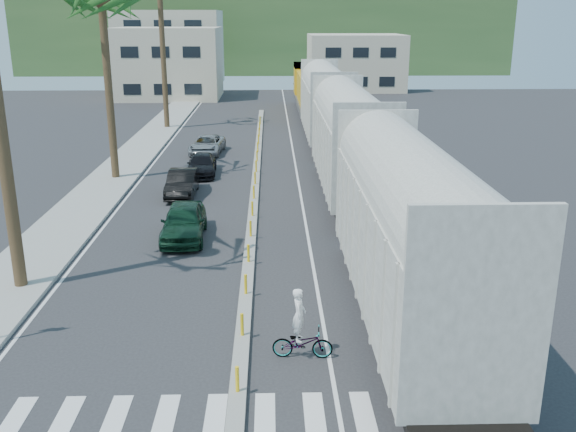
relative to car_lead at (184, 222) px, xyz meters
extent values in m
plane|color=#28282B|center=(2.88, -11.21, -0.77)|extent=(140.00, 140.00, 0.00)
cube|color=gray|center=(-5.62, 13.79, -0.69)|extent=(3.00, 90.00, 0.15)
cube|color=black|center=(7.16, 16.79, -0.74)|extent=(0.12, 100.00, 0.06)
cube|color=black|center=(8.60, 16.79, -0.74)|extent=(0.12, 100.00, 0.06)
cube|color=gray|center=(2.88, 8.79, -0.69)|extent=(0.45, 60.00, 0.15)
cylinder|color=yellow|center=(2.88, -12.21, -0.27)|extent=(0.10, 0.10, 0.70)
cylinder|color=yellow|center=(2.88, -9.21, -0.27)|extent=(0.10, 0.10, 0.70)
cylinder|color=yellow|center=(2.88, -6.21, -0.27)|extent=(0.10, 0.10, 0.70)
cylinder|color=yellow|center=(2.88, -3.21, -0.27)|extent=(0.10, 0.10, 0.70)
cylinder|color=yellow|center=(2.88, -0.21, -0.27)|extent=(0.10, 0.10, 0.70)
cylinder|color=yellow|center=(2.88, 2.79, -0.27)|extent=(0.10, 0.10, 0.70)
cylinder|color=yellow|center=(2.88, 5.79, -0.27)|extent=(0.10, 0.10, 0.70)
cylinder|color=yellow|center=(2.88, 8.79, -0.27)|extent=(0.10, 0.10, 0.70)
cylinder|color=yellow|center=(2.88, 11.79, -0.27)|extent=(0.10, 0.10, 0.70)
cylinder|color=yellow|center=(2.88, 14.79, -0.27)|extent=(0.10, 0.10, 0.70)
cylinder|color=yellow|center=(2.88, 17.79, -0.27)|extent=(0.10, 0.10, 0.70)
cylinder|color=yellow|center=(2.88, 20.79, -0.27)|extent=(0.10, 0.10, 0.70)
cylinder|color=yellow|center=(2.88, 23.79, -0.27)|extent=(0.10, 0.10, 0.70)
cylinder|color=yellow|center=(2.88, 26.79, -0.27)|extent=(0.10, 0.10, 0.70)
cylinder|color=yellow|center=(2.88, 29.79, -0.27)|extent=(0.10, 0.10, 0.70)
cube|color=silver|center=(2.88, -13.21, -0.76)|extent=(14.00, 2.20, 0.01)
cube|color=silver|center=(-3.92, 13.79, -0.76)|extent=(0.12, 90.00, 0.01)
cube|color=silver|center=(5.38, 13.79, -0.76)|extent=(0.12, 90.00, 0.01)
cube|color=#A1A094|center=(7.88, -8.52, 1.93)|extent=(3.00, 12.88, 3.40)
cylinder|color=#A1A094|center=(7.88, -8.52, 3.63)|extent=(2.90, 12.58, 2.90)
cube|color=black|center=(7.88, -8.52, -0.27)|extent=(2.60, 12.88, 1.00)
cube|color=#A1A094|center=(7.88, 6.48, 1.93)|extent=(3.00, 12.88, 3.40)
cylinder|color=#A1A094|center=(7.88, 6.48, 3.63)|extent=(2.90, 12.58, 2.90)
cube|color=black|center=(7.88, 6.48, -0.27)|extent=(2.60, 12.88, 1.00)
cube|color=#A1A094|center=(7.88, 21.48, 1.93)|extent=(3.00, 12.88, 3.40)
cylinder|color=#A1A094|center=(7.88, 21.48, 3.63)|extent=(2.90, 12.58, 2.90)
cube|color=black|center=(7.88, 21.48, -0.27)|extent=(2.60, 12.88, 1.00)
cube|color=#4C4C4F|center=(7.88, 37.48, 0.28)|extent=(3.00, 17.00, 0.50)
cube|color=gold|center=(7.88, 36.48, 1.83)|extent=(2.70, 12.24, 2.60)
cube|color=gold|center=(7.88, 43.26, 2.13)|extent=(3.00, 3.74, 3.20)
cube|color=black|center=(7.88, 37.48, -0.32)|extent=(2.60, 13.60, 0.90)
cylinder|color=brown|center=(-5.12, -5.21, 4.73)|extent=(0.44, 0.44, 11.00)
cylinder|color=brown|center=(-5.42, 10.79, 4.23)|extent=(0.44, 0.44, 10.00)
cylinder|color=brown|center=(-5.12, 28.79, 5.23)|extent=(0.44, 0.44, 12.00)
cube|color=#C1B799|center=(-8.12, 50.79, 3.23)|extent=(12.00, 10.00, 8.00)
cube|color=#C1B799|center=(-10.12, 66.79, 4.23)|extent=(14.00, 12.00, 10.00)
cube|color=#C1B799|center=(14.88, 58.79, 2.73)|extent=(12.00, 10.00, 7.00)
cube|color=#385628|center=(2.88, 88.79, 5.23)|extent=(80.00, 20.00, 12.00)
imported|color=#113320|center=(0.00, 0.00, 0.00)|extent=(2.10, 4.61, 1.53)
imported|color=black|center=(-0.98, 7.06, -0.08)|extent=(1.45, 4.15, 1.37)
imported|color=black|center=(-0.41, 11.77, -0.16)|extent=(2.05, 4.33, 1.22)
imported|color=#9D9FA2|center=(-0.67, 18.06, -0.14)|extent=(2.86, 4.85, 1.25)
imported|color=#9EA0A5|center=(4.63, -10.30, -0.32)|extent=(0.86, 1.80, 0.90)
imported|color=white|center=(4.53, -10.30, 0.56)|extent=(0.63, 0.46, 1.56)
camera|label=1|loc=(3.77, -26.44, 8.48)|focal=40.00mm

